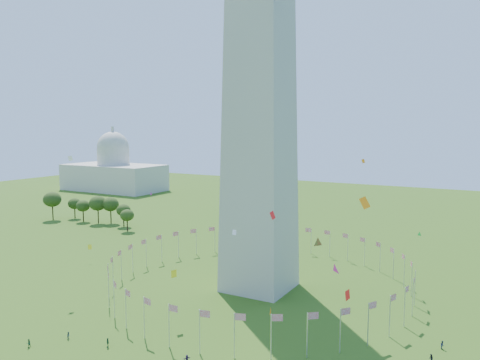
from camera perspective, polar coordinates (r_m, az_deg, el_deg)
name	(u,v)px	position (r m, az deg, el deg)	size (l,w,h in m)	color
flag_ring	(259,272)	(130.65, 2.37, -11.13)	(80.24, 80.24, 9.00)	silver
capitol_building	(113,157)	(338.15, -15.18, 2.67)	(70.00, 35.00, 46.00)	beige
kites_aloft	(252,250)	(99.74, 1.42, -8.48)	(123.15, 71.38, 32.98)	#CC2699
tree_line_west	(90,210)	(227.24, -17.84, -3.55)	(55.54, 15.50, 13.09)	#37531B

